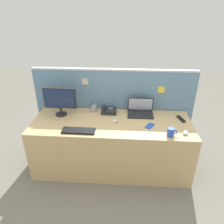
# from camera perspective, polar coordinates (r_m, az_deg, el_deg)

# --- Properties ---
(ground_plane) EXTENTS (10.00, 10.00, 0.00)m
(ground_plane) POSITION_cam_1_polar(r_m,az_deg,el_deg) (3.23, -0.06, -13.88)
(ground_plane) COLOR slate
(desk) EXTENTS (2.10, 0.77, 0.73)m
(desk) POSITION_cam_1_polar(r_m,az_deg,el_deg) (3.00, -0.07, -8.66)
(desk) COLOR tan
(desk) RESTS_ON ground_plane
(cubicle_divider) EXTENTS (2.30, 0.08, 1.32)m
(cubicle_divider) POSITION_cam_1_polar(r_m,az_deg,el_deg) (3.21, 0.46, 0.13)
(cubicle_divider) COLOR #6084A3
(cubicle_divider) RESTS_ON ground_plane
(desktop_monitor) EXTENTS (0.44, 0.16, 0.39)m
(desktop_monitor) POSITION_cam_1_polar(r_m,az_deg,el_deg) (2.98, -13.76, 3.19)
(desktop_monitor) COLOR #232328
(desktop_monitor) RESTS_ON desk
(laptop) EXTENTS (0.35, 0.25, 0.22)m
(laptop) POSITION_cam_1_polar(r_m,az_deg,el_deg) (3.02, 7.57, 0.50)
(laptop) COLOR #232328
(laptop) RESTS_ON desk
(desk_phone) EXTENTS (0.21, 0.17, 0.09)m
(desk_phone) POSITION_cam_1_polar(r_m,az_deg,el_deg) (3.02, -0.98, 0.37)
(desk_phone) COLOR #232328
(desk_phone) RESTS_ON desk
(keyboard_main) EXTENTS (0.40, 0.14, 0.02)m
(keyboard_main) POSITION_cam_1_polar(r_m,az_deg,el_deg) (2.63, -8.92, -4.95)
(keyboard_main) COLOR black
(keyboard_main) RESTS_ON desk
(computer_mouse_right_hand) EXTENTS (0.09, 0.11, 0.03)m
(computer_mouse_right_hand) POSITION_cam_1_polar(r_m,az_deg,el_deg) (2.70, 19.05, -5.25)
(computer_mouse_right_hand) COLOR silver
(computer_mouse_right_hand) RESTS_ON desk
(computer_mouse_left_hand) EXTENTS (0.07, 0.11, 0.03)m
(computer_mouse_left_hand) POSITION_cam_1_polar(r_m,az_deg,el_deg) (2.80, 0.90, -2.33)
(computer_mouse_left_hand) COLOR silver
(computer_mouse_left_hand) RESTS_ON desk
(pen_cup) EXTENTS (0.08, 0.08, 0.19)m
(pen_cup) POSITION_cam_1_polar(r_m,az_deg,el_deg) (3.06, -4.90, 0.93)
(pen_cup) COLOR #99999E
(pen_cup) RESTS_ON desk
(cell_phone_blue_case) EXTENTS (0.14, 0.16, 0.01)m
(cell_phone_blue_case) POSITION_cam_1_polar(r_m,az_deg,el_deg) (2.75, 10.07, -3.67)
(cell_phone_blue_case) COLOR blue
(cell_phone_blue_case) RESTS_ON desk
(tv_remote) EXTENTS (0.09, 0.18, 0.02)m
(tv_remote) POSITION_cam_1_polar(r_m,az_deg,el_deg) (3.00, 17.94, -1.76)
(tv_remote) COLOR black
(tv_remote) RESTS_ON desk
(coffee_mug) EXTENTS (0.12, 0.08, 0.10)m
(coffee_mug) POSITION_cam_1_polar(r_m,az_deg,el_deg) (2.59, 15.46, -5.20)
(coffee_mug) COLOR blue
(coffee_mug) RESTS_ON desk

